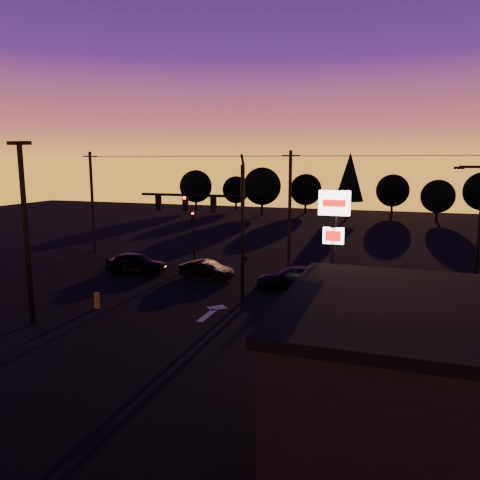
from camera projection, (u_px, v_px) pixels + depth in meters
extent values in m
plane|color=black|center=(191.00, 320.00, 24.37)|extent=(120.00, 120.00, 0.00)
cube|color=beige|center=(207.00, 315.00, 25.14)|extent=(0.35, 2.20, 0.01)
cube|color=beige|center=(217.00, 308.00, 26.45)|extent=(1.20, 1.20, 0.01)
cylinder|color=black|center=(243.00, 235.00, 26.96)|extent=(0.24, 0.24, 8.00)
cylinder|color=black|center=(243.00, 161.00, 26.26)|extent=(0.14, 0.52, 0.76)
cylinder|color=black|center=(191.00, 195.00, 27.62)|extent=(6.50, 0.16, 0.16)
cube|color=black|center=(213.00, 204.00, 27.25)|extent=(0.32, 0.22, 0.95)
sphere|color=black|center=(213.00, 199.00, 27.07)|extent=(0.18, 0.18, 0.18)
sphere|color=black|center=(213.00, 204.00, 27.12)|extent=(0.18, 0.18, 0.18)
sphere|color=black|center=(213.00, 209.00, 27.17)|extent=(0.18, 0.18, 0.18)
cube|color=black|center=(185.00, 203.00, 27.82)|extent=(0.32, 0.22, 0.95)
sphere|color=#FF0705|center=(184.00, 198.00, 27.64)|extent=(0.18, 0.18, 0.18)
sphere|color=black|center=(184.00, 203.00, 27.69)|extent=(0.18, 0.18, 0.18)
sphere|color=black|center=(185.00, 208.00, 27.74)|extent=(0.18, 0.18, 0.18)
cube|color=black|center=(158.00, 203.00, 28.39)|extent=(0.32, 0.22, 0.95)
sphere|color=black|center=(157.00, 197.00, 28.21)|extent=(0.18, 0.18, 0.18)
sphere|color=black|center=(157.00, 202.00, 28.26)|extent=(0.18, 0.18, 0.18)
sphere|color=black|center=(158.00, 207.00, 28.31)|extent=(0.18, 0.18, 0.18)
cube|color=black|center=(246.00, 259.00, 27.14)|extent=(0.22, 0.18, 0.28)
cylinder|color=black|center=(194.00, 244.00, 36.39)|extent=(0.14, 0.14, 3.60)
cube|color=black|center=(193.00, 217.00, 36.04)|extent=(0.30, 0.20, 0.90)
sphere|color=#FF0705|center=(193.00, 213.00, 35.87)|extent=(0.18, 0.18, 0.18)
sphere|color=black|center=(193.00, 217.00, 35.92)|extent=(0.18, 0.18, 0.18)
sphere|color=black|center=(193.00, 221.00, 35.97)|extent=(0.18, 0.18, 0.18)
cube|color=black|center=(26.00, 236.00, 23.19)|extent=(0.18, 0.18, 9.00)
cube|color=black|center=(13.00, 143.00, 22.54)|extent=(0.55, 0.30, 0.18)
cube|color=black|center=(25.00, 143.00, 22.32)|extent=(0.55, 0.30, 0.18)
cube|color=black|center=(332.00, 264.00, 23.02)|extent=(0.22, 0.22, 6.40)
cube|color=white|center=(334.00, 203.00, 22.52)|extent=(1.50, 0.25, 1.20)
cube|color=red|center=(334.00, 203.00, 22.39)|extent=(1.10, 0.02, 0.35)
cube|color=white|center=(333.00, 236.00, 22.78)|extent=(1.00, 0.22, 0.80)
cube|color=red|center=(333.00, 236.00, 22.66)|extent=(0.75, 0.02, 0.50)
cylinder|color=black|center=(479.00, 242.00, 24.40)|extent=(0.20, 0.20, 8.00)
cylinder|color=black|center=(472.00, 167.00, 23.94)|extent=(1.20, 0.14, 0.14)
cube|color=black|center=(459.00, 168.00, 24.14)|extent=(0.50, 0.22, 0.14)
plane|color=#FFB759|center=(459.00, 169.00, 24.15)|extent=(0.35, 0.35, 0.00)
cylinder|color=black|center=(92.00, 203.00, 41.76)|extent=(0.26, 0.26, 9.00)
cube|color=black|center=(90.00, 156.00, 41.07)|extent=(1.40, 0.10, 0.10)
cylinder|color=black|center=(290.00, 210.00, 36.06)|extent=(0.26, 0.26, 9.00)
cube|color=black|center=(291.00, 156.00, 35.37)|extent=(1.40, 0.10, 0.10)
cylinder|color=black|center=(180.00, 157.00, 37.67)|extent=(18.00, 0.02, 0.02)
cylinder|color=black|center=(183.00, 156.00, 38.22)|extent=(18.00, 0.02, 0.02)
cylinder|color=black|center=(186.00, 157.00, 38.79)|extent=(18.00, 0.02, 0.02)
cylinder|color=black|center=(418.00, 156.00, 31.97)|extent=(18.00, 0.02, 0.02)
cylinder|color=black|center=(417.00, 155.00, 32.52)|extent=(18.00, 0.02, 0.02)
cylinder|color=black|center=(417.00, 156.00, 33.09)|extent=(18.00, 0.02, 0.02)
cube|color=black|center=(366.00, 339.00, 18.03)|extent=(2.20, 0.05, 1.60)
cube|color=black|center=(450.00, 349.00, 17.08)|extent=(2.20, 0.05, 1.60)
cylinder|color=gold|center=(97.00, 301.00, 26.28)|extent=(0.30, 0.30, 0.90)
cylinder|color=black|center=(196.00, 206.00, 77.89)|extent=(0.36, 0.36, 1.62)
sphere|color=black|center=(196.00, 186.00, 77.35)|extent=(5.36, 5.36, 5.36)
cylinder|color=black|center=(236.00, 206.00, 78.81)|extent=(0.36, 0.36, 1.38)
sphere|color=black|center=(236.00, 190.00, 78.35)|extent=(4.54, 4.54, 4.54)
cylinder|color=black|center=(262.00, 209.00, 72.21)|extent=(0.36, 0.36, 1.75)
sphere|color=black|center=(262.00, 186.00, 71.62)|extent=(5.77, 5.78, 5.78)
cylinder|color=black|center=(305.00, 209.00, 74.06)|extent=(0.36, 0.36, 1.50)
sphere|color=black|center=(306.00, 190.00, 73.56)|extent=(4.95, 4.95, 4.95)
cylinder|color=black|center=(348.00, 209.00, 68.97)|extent=(0.36, 0.36, 2.38)
cone|color=black|center=(350.00, 177.00, 68.18)|extent=(4.18, 4.18, 7.12)
cylinder|color=black|center=(392.00, 210.00, 71.81)|extent=(0.36, 0.36, 1.50)
sphere|color=black|center=(393.00, 191.00, 71.31)|extent=(4.95, 4.95, 4.95)
cylinder|color=black|center=(436.00, 216.00, 64.32)|extent=(0.36, 0.36, 1.38)
sphere|color=black|center=(438.00, 196.00, 63.86)|extent=(4.54, 4.54, 4.54)
imported|color=black|center=(136.00, 263.00, 34.55)|extent=(4.61, 2.11, 1.53)
imported|color=black|center=(207.00, 270.00, 32.88)|extent=(4.08, 1.85, 1.30)
imported|color=black|center=(292.00, 278.00, 30.44)|extent=(5.09, 3.29, 1.37)
imported|color=black|center=(402.00, 349.00, 18.90)|extent=(3.29, 5.32, 1.37)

